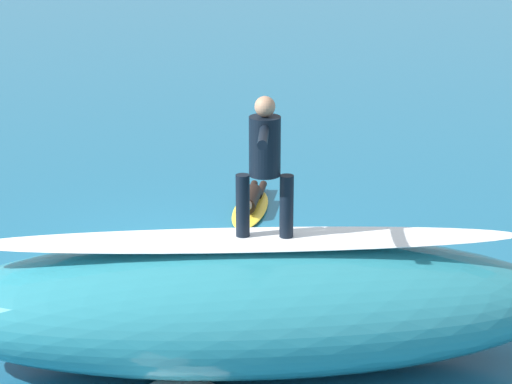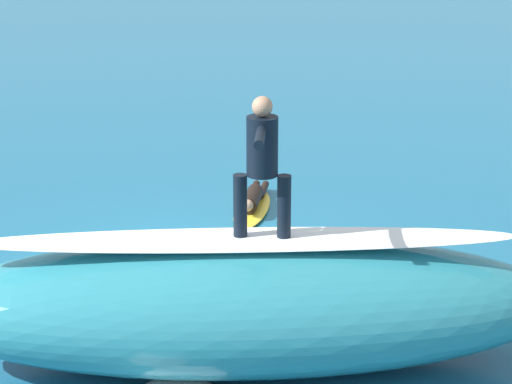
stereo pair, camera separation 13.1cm
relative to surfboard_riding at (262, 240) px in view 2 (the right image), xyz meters
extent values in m
plane|color=#196084|center=(0.92, -2.94, -1.53)|extent=(120.00, 120.00, 0.00)
ellipsoid|color=teal|center=(0.20, -0.01, -0.78)|extent=(7.20, 2.43, 1.49)
ellipsoid|color=white|center=(0.20, -0.01, 0.01)|extent=(6.07, 1.03, 0.08)
ellipsoid|color=silver|center=(0.00, 0.00, 0.00)|extent=(1.91, 0.72, 0.07)
cylinder|color=black|center=(0.23, -0.03, 0.39)|extent=(0.15, 0.15, 0.71)
cylinder|color=black|center=(-0.23, 0.03, 0.39)|extent=(0.15, 0.15, 0.71)
cylinder|color=black|center=(0.00, 0.00, 1.06)|extent=(0.38, 0.38, 0.64)
sphere|color=tan|center=(0.00, 0.00, 1.49)|extent=(0.22, 0.22, 0.22)
cylinder|color=black|center=(0.07, 0.45, 1.29)|extent=(0.18, 0.58, 0.10)
cylinder|color=black|center=(-0.07, -0.45, 1.29)|extent=(0.18, 0.58, 0.10)
ellipsoid|color=yellow|center=(-0.33, -5.14, -1.49)|extent=(0.97, 2.00, 0.07)
cylinder|color=black|center=(-0.33, -5.14, -1.32)|extent=(0.45, 0.82, 0.27)
sphere|color=tan|center=(-0.22, -4.68, -1.26)|extent=(0.19, 0.19, 0.19)
cylinder|color=black|center=(-0.42, -5.85, -1.39)|extent=(0.27, 0.65, 0.12)
cylinder|color=black|center=(-0.57, -5.81, -1.39)|extent=(0.27, 0.65, 0.12)
ellipsoid|color=white|center=(0.86, -3.69, -1.44)|extent=(1.18, 0.94, 0.18)
camera|label=1|loc=(1.09, 9.91, 3.94)|focal=69.04mm
camera|label=2|loc=(0.95, 9.92, 3.94)|focal=69.04mm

